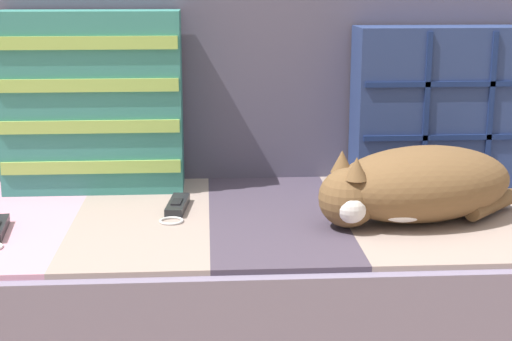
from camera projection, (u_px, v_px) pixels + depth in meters
couch at (273, 296)px, 1.72m from camera, size 2.04×0.80×0.40m
sofa_backrest at (262, 60)px, 1.92m from camera, size 1.99×0.14×0.56m
throw_pillow_quilted at (450, 106)px, 1.83m from camera, size 0.45×0.14×0.37m
throw_pillow_striped at (92, 102)px, 1.77m from camera, size 0.40×0.14×0.41m
sleeping_cat at (413, 186)px, 1.56m from camera, size 0.44×0.31×0.15m
game_remote_near at (177, 206)px, 1.64m from camera, size 0.06×0.19×0.02m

